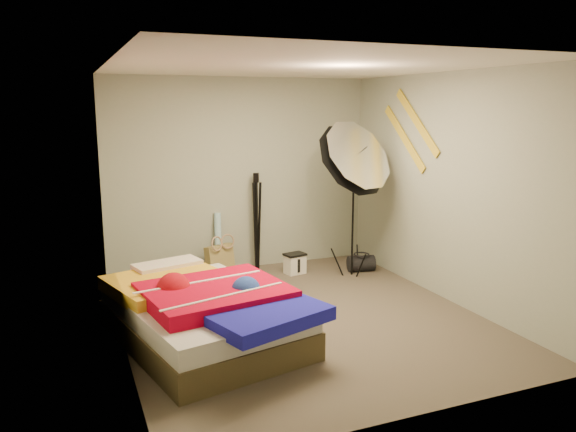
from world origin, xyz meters
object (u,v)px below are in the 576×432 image
bed (204,312)px  camera_tripod (257,214)px  duffel_bag (361,263)px  photo_umbrella (351,161)px  camera_case (295,264)px  wrapping_roll (218,243)px  tote_bag (220,260)px

bed → camera_tripod: 2.43m
duffel_bag → photo_umbrella: bearing=-130.7°
duffel_bag → bed: (-2.44, -1.42, 0.18)m
duffel_bag → camera_tripod: bearing=163.6°
camera_case → camera_tripod: bearing=122.2°
wrapping_roll → duffel_bag: bearing=-20.9°
camera_case → photo_umbrella: bearing=-53.8°
photo_umbrella → camera_tripod: photo_umbrella is taller
wrapping_roll → bed: size_ratio=0.35×
wrapping_roll → camera_case: (0.90, -0.43, -0.27)m
duffel_bag → photo_umbrella: (-0.31, -0.25, 1.38)m
tote_bag → photo_umbrella: 2.10m
photo_umbrella → duffel_bag: bearing=38.5°
camera_case → camera_tripod: 0.82m
camera_case → duffel_bag: size_ratio=0.71×
wrapping_roll → photo_umbrella: photo_umbrella is taller
camera_case → photo_umbrella: (0.53, -0.48, 1.36)m
tote_bag → wrapping_roll: wrapping_roll is taller
duffel_bag → bed: size_ratio=0.15×
photo_umbrella → camera_tripod: bearing=136.0°
bed → photo_umbrella: bearing=28.9°
tote_bag → camera_tripod: camera_tripod is taller
duffel_bag → bed: bed is taller
tote_bag → camera_tripod: bearing=-14.4°
bed → photo_umbrella: size_ratio=1.09×
duffel_bag → camera_tripod: (-1.23, 0.63, 0.63)m
tote_bag → camera_case: bearing=-42.3°
wrapping_roll → photo_umbrella: 2.02m
tote_bag → camera_case: 0.97m
tote_bag → photo_umbrella: photo_umbrella is taller
wrapping_roll → bed: 2.21m
duffel_bag → camera_tripod: 1.52m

